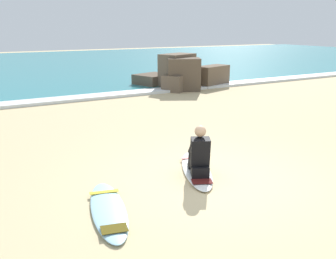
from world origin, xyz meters
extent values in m
plane|color=#CCB584|center=(0.00, 0.00, 0.00)|extent=(80.00, 80.00, 0.00)
cube|color=teal|center=(0.00, 22.66, 0.05)|extent=(80.00, 28.00, 0.10)
cube|color=white|center=(0.00, 8.96, 0.06)|extent=(80.00, 0.90, 0.11)
ellipsoid|color=white|center=(-0.08, 0.59, 0.04)|extent=(1.32, 2.06, 0.07)
cube|color=red|center=(0.16, 1.11, 0.07)|extent=(0.48, 0.29, 0.01)
cube|color=#4A1311|center=(-0.35, 0.00, 0.07)|extent=(0.43, 0.37, 0.01)
cube|color=black|center=(-0.25, 0.21, 0.18)|extent=(0.40, 0.37, 0.20)
cylinder|color=black|center=(-0.26, 0.42, 0.33)|extent=(0.31, 0.43, 0.43)
cylinder|color=black|center=(-0.18, 0.61, 0.30)|extent=(0.22, 0.29, 0.42)
cube|color=black|center=(-0.16, 0.68, 0.10)|extent=(0.19, 0.24, 0.05)
cylinder|color=black|center=(-0.08, 0.33, 0.33)|extent=(0.31, 0.43, 0.43)
cylinder|color=black|center=(0.02, 0.51, 0.30)|extent=(0.22, 0.29, 0.42)
cube|color=black|center=(0.06, 0.57, 0.10)|extent=(0.19, 0.24, 0.05)
cube|color=black|center=(-0.23, 0.25, 0.53)|extent=(0.43, 0.41, 0.57)
sphere|color=tan|center=(-0.22, 0.27, 0.92)|extent=(0.21, 0.21, 0.21)
cylinder|color=black|center=(-0.29, 0.44, 0.55)|extent=(0.25, 0.40, 0.31)
cylinder|color=black|center=(-0.04, 0.32, 0.55)|extent=(0.25, 0.40, 0.31)
ellipsoid|color=#9ED1E5|center=(-2.15, -0.11, 0.04)|extent=(0.97, 2.07, 0.07)
cube|color=gold|center=(-2.02, 0.44, 0.07)|extent=(0.49, 0.21, 0.01)
cube|color=#4C400C|center=(-2.30, -0.73, 0.07)|extent=(0.41, 0.32, 0.01)
cube|color=brown|center=(4.70, 8.81, 0.70)|extent=(1.72, 1.56, 1.41)
cube|color=brown|center=(4.36, 8.87, 0.35)|extent=(1.53, 1.43, 0.70)
cube|color=brown|center=(4.79, 9.52, 0.77)|extent=(1.85, 1.53, 1.54)
cube|color=brown|center=(4.07, 10.50, 0.28)|extent=(1.89, 1.81, 0.56)
cube|color=brown|center=(6.50, 9.14, 0.48)|extent=(1.88, 1.27, 0.96)
camera|label=1|loc=(-3.84, -4.98, 2.73)|focal=39.28mm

